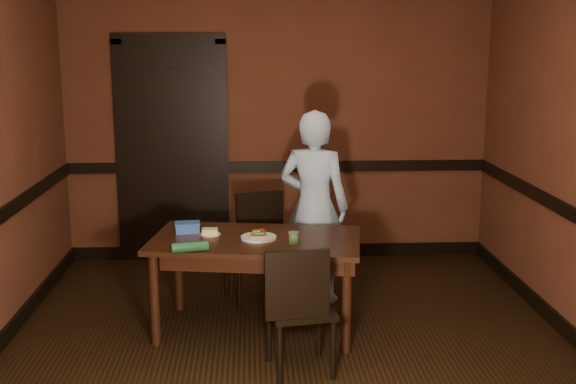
{
  "coord_description": "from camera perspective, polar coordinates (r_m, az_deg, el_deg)",
  "views": [
    {
      "loc": [
        -0.25,
        -4.57,
        2.09
      ],
      "look_at": [
        0.0,
        0.35,
        1.05
      ],
      "focal_mm": 45.0,
      "sensor_mm": 36.0,
      "label": 1
    }
  ],
  "objects": [
    {
      "name": "floor",
      "position": [
        5.03,
        0.21,
        -12.63
      ],
      "size": [
        4.0,
        4.5,
        0.01
      ],
      "primitive_type": "cube",
      "color": "black",
      "rests_on": "ground"
    },
    {
      "name": "sauce_jar",
      "position": [
        5.03,
        0.46,
        -3.65
      ],
      "size": [
        0.07,
        0.07,
        0.09
      ],
      "rotation": [
        0.0,
        0.0,
        0.05
      ],
      "color": "#558840",
      "rests_on": "dining_table"
    },
    {
      "name": "food_tub",
      "position": [
        5.38,
        -7.95,
        -2.78
      ],
      "size": [
        0.19,
        0.14,
        0.08
      ],
      "rotation": [
        0.0,
        0.0,
        0.11
      ],
      "color": "blue",
      "rests_on": "dining_table"
    },
    {
      "name": "dining_table",
      "position": [
        5.3,
        -2.52,
        -7.27
      ],
      "size": [
        1.6,
        1.05,
        0.7
      ],
      "primitive_type": "cube",
      "rotation": [
        0.0,
        0.0,
        -0.15
      ],
      "color": "black",
      "rests_on": "floor"
    },
    {
      "name": "wall_front",
      "position": [
        2.45,
        3.15,
        -5.73
      ],
      "size": [
        4.0,
        0.02,
        2.7
      ],
      "primitive_type": "cube",
      "color": "#552B19",
      "rests_on": "ground"
    },
    {
      "name": "baseboard_back",
      "position": [
        7.1,
        -0.78,
        -4.67
      ],
      "size": [
        4.0,
        0.03,
        0.12
      ],
      "primitive_type": "cube",
      "color": "black",
      "rests_on": "ground"
    },
    {
      "name": "cheese_saucer",
      "position": [
        5.3,
        -6.18,
        -3.18
      ],
      "size": [
        0.15,
        0.15,
        0.05
      ],
      "rotation": [
        0.0,
        0.0,
        -0.12
      ],
      "color": "white",
      "rests_on": "dining_table"
    },
    {
      "name": "chair_near",
      "position": [
        4.63,
        0.98,
        -9.09
      ],
      "size": [
        0.46,
        0.46,
        0.86
      ],
      "primitive_type": null,
      "rotation": [
        0.0,
        0.0,
        3.31
      ],
      "color": "black",
      "rests_on": "floor"
    },
    {
      "name": "door",
      "position": [
        6.9,
        -9.15,
        3.46
      ],
      "size": [
        1.05,
        0.07,
        2.2
      ],
      "color": "black",
      "rests_on": "ground"
    },
    {
      "name": "person",
      "position": [
        5.8,
        2.06,
        -1.16
      ],
      "size": [
        0.66,
        0.54,
        1.56
      ],
      "primitive_type": "imported",
      "rotation": [
        0.0,
        0.0,
        2.8
      ],
      "color": "#A9CDE4",
      "rests_on": "floor"
    },
    {
      "name": "wrapped_veg",
      "position": [
        4.89,
        -7.76,
        -4.32
      ],
      "size": [
        0.26,
        0.12,
        0.07
      ],
      "primitive_type": "cylinder",
      "rotation": [
        0.0,
        1.57,
        0.23
      ],
      "color": "#194E26",
      "rests_on": "dining_table"
    },
    {
      "name": "sandwich_plate",
      "position": [
        5.17,
        -2.34,
        -3.5
      ],
      "size": [
        0.26,
        0.26,
        0.06
      ],
      "rotation": [
        0.0,
        0.0,
        -0.36
      ],
      "color": "white",
      "rests_on": "dining_table"
    },
    {
      "name": "dado_back",
      "position": [
        6.91,
        -0.8,
        2.01
      ],
      "size": [
        4.0,
        0.03,
        0.1
      ],
      "primitive_type": "cube",
      "color": "black",
      "rests_on": "ground"
    },
    {
      "name": "chair_far",
      "position": [
        5.84,
        -2.79,
        -4.53
      ],
      "size": [
        0.52,
        0.52,
        0.87
      ],
      "primitive_type": null,
      "rotation": [
        0.0,
        0.0,
        0.33
      ],
      "color": "black",
      "rests_on": "floor"
    },
    {
      "name": "wall_back",
      "position": [
        6.86,
        -0.82,
        5.74
      ],
      "size": [
        4.0,
        0.02,
        2.7
      ],
      "primitive_type": "cube",
      "color": "#552B19",
      "rests_on": "ground"
    },
    {
      "name": "baseboard_right",
      "position": [
        5.48,
        21.82,
        -10.73
      ],
      "size": [
        0.03,
        4.5,
        0.12
      ],
      "primitive_type": "cube",
      "color": "black",
      "rests_on": "ground"
    }
  ]
}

